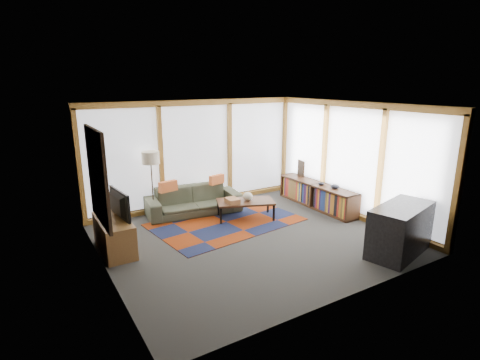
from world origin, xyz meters
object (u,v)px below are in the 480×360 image
sofa (193,200)px  television (115,205)px  bookshelf (317,195)px  bar_counter (400,230)px  floor_lamp (152,185)px  tv_console (114,235)px  coffee_table (245,210)px

sofa → television: 2.34m
bookshelf → bar_counter: size_ratio=1.69×
floor_lamp → bar_counter: (3.21, -4.03, -0.32)m
tv_console → television: (0.07, 0.05, 0.56)m
floor_lamp → coffee_table: bearing=-32.0°
floor_lamp → tv_console: floor_lamp is taller
floor_lamp → coffee_table: floor_lamp is taller
coffee_table → sofa: bearing=132.8°
coffee_table → tv_console: 2.94m
coffee_table → bookshelf: (1.94, -0.21, 0.09)m
television → bar_counter: (4.31, -2.79, -0.42)m
tv_console → bar_counter: (4.38, -2.74, 0.14)m
coffee_table → bar_counter: (1.44, -2.93, 0.24)m
floor_lamp → television: floor_lamp is taller
coffee_table → bar_counter: bar_counter is taller
tv_console → television: size_ratio=1.36×
television → bar_counter: bearing=-129.0°
floor_lamp → bar_counter: 5.16m
sofa → floor_lamp: 1.03m
bookshelf → television: television is taller
sofa → bar_counter: 4.49m
tv_console → coffee_table: bearing=3.7°
television → bar_counter: size_ratio=0.63×
bookshelf → tv_console: size_ratio=1.96×
tv_console → floor_lamp: bearing=47.8°
sofa → coffee_table: bearing=-40.4°
floor_lamp → tv_console: (-1.17, -1.29, -0.46)m
bar_counter → television: bearing=132.8°
sofa → coffee_table: 1.27m
tv_console → bookshelf: bearing=-0.3°
bar_counter → sofa: bearing=106.5°
bookshelf → bar_counter: bar_counter is taller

